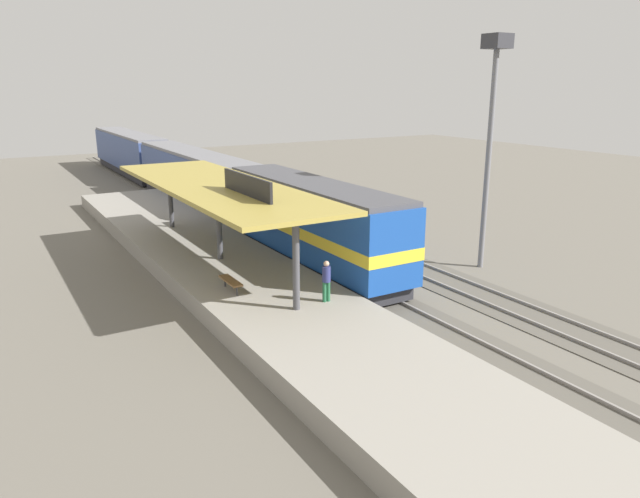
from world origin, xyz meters
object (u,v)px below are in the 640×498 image
Objects in this scene: platform_bench at (231,281)px; person_waiting at (326,279)px; light_mast at (493,104)px; locomotive at (311,223)px; passenger_carriage_rear at (129,152)px; passenger_carriage_front at (195,179)px.

platform_bench is 0.99× the size of person_waiting.
platform_bench is 0.15× the size of light_mast.
locomotive is at bearing 64.71° from person_waiting.
passenger_carriage_rear is at bearing 86.03° from person_waiting.
passenger_carriage_front is 20.80m from passenger_carriage_rear.
locomotive is 0.72× the size of passenger_carriage_rear.
light_mast is 6.84× the size of person_waiting.
passenger_carriage_front is 11.70× the size of person_waiting.
passenger_carriage_rear is at bearing 90.00° from passenger_carriage_front.
passenger_carriage_front is 24.90m from person_waiting.
passenger_carriage_rear is (0.00, 38.80, -0.10)m from locomotive.
platform_bench is 0.12× the size of locomotive.
passenger_carriage_front is (6.00, 21.56, 0.97)m from platform_bench.
locomotive is 38.80m from passenger_carriage_rear.
platform_bench is at bearing -149.33° from locomotive.
platform_bench is 7.06m from locomotive.
passenger_carriage_rear is 1.71× the size of light_mast.
person_waiting is (-3.16, -45.49, -0.46)m from passenger_carriage_rear.
platform_bench is 0.08× the size of passenger_carriage_front.
passenger_carriage_rear is at bearing 100.23° from light_mast.
passenger_carriage_front is 1.00× the size of passenger_carriage_rear.
passenger_carriage_rear is 44.36m from light_mast.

